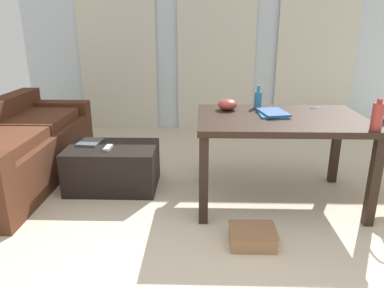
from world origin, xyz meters
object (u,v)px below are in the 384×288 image
(couch, at_px, (17,150))
(craft_table, at_px, (280,127))
(coffee_table, at_px, (113,167))
(bowl, at_px, (228,104))
(scissors, at_px, (315,108))
(tv_remote_primary, at_px, (108,148))
(book_stack, at_px, (272,113))
(bottle_far, at_px, (377,116))
(bottle_near, at_px, (258,99))
(shoebox, at_px, (252,237))
(magazine, at_px, (90,142))

(couch, relative_size, craft_table, 1.49)
(coffee_table, relative_size, bowl, 4.78)
(coffee_table, relative_size, scissors, 7.23)
(bowl, relative_size, tv_remote_primary, 1.16)
(book_stack, bearing_deg, coffee_table, 173.01)
(coffee_table, height_order, craft_table, craft_table)
(coffee_table, bearing_deg, couch, 171.38)
(bottle_far, xyz_separation_m, book_stack, (-0.66, 0.43, -0.09))
(craft_table, relative_size, bottle_near, 6.93)
(bowl, height_order, book_stack, bowl)
(couch, relative_size, book_stack, 6.16)
(couch, distance_m, craft_table, 2.51)
(book_stack, relative_size, shoebox, 1.03)
(bottle_near, bearing_deg, craft_table, -66.78)
(craft_table, distance_m, scissors, 0.50)
(tv_remote_primary, bearing_deg, couch, 170.82)
(book_stack, relative_size, scissors, 2.93)
(couch, bearing_deg, coffee_table, -8.62)
(shoebox, bearing_deg, magazine, 144.03)
(tv_remote_primary, bearing_deg, coffee_table, 79.58)
(bottle_near, relative_size, book_stack, 0.60)
(bowl, relative_size, shoebox, 0.53)
(shoebox, bearing_deg, scissors, 57.32)
(coffee_table, relative_size, book_stack, 2.47)
(couch, height_order, shoebox, couch)
(couch, xyz_separation_m, bottle_near, (2.31, -0.03, 0.52))
(bottle_far, bearing_deg, bottle_near, 135.63)
(magazine, bearing_deg, craft_table, -4.42)
(bottle_far, height_order, bowl, bottle_far)
(craft_table, xyz_separation_m, bowl, (-0.43, 0.23, 0.14))
(coffee_table, distance_m, tv_remote_primary, 0.22)
(coffee_table, bearing_deg, scissors, 3.02)
(coffee_table, distance_m, bowl, 1.21)
(tv_remote_primary, bearing_deg, craft_table, -2.60)
(bottle_near, bearing_deg, book_stack, -74.22)
(bottle_near, distance_m, bottle_far, 1.03)
(bowl, distance_m, tv_remote_primary, 1.14)
(bowl, bearing_deg, craft_table, -28.37)
(bowl, bearing_deg, tv_remote_primary, -176.12)
(scissors, distance_m, shoebox, 1.40)
(coffee_table, bearing_deg, tv_remote_primary, -103.82)
(book_stack, xyz_separation_m, shoebox, (-0.23, -0.76, -0.70))
(magazine, height_order, shoebox, magazine)
(bottle_near, xyz_separation_m, magazine, (-1.56, -0.02, -0.42))
(bottle_far, xyz_separation_m, scissors, (-0.23, 0.70, -0.10))
(couch, height_order, tv_remote_primary, couch)
(craft_table, height_order, bottle_near, bottle_near)
(bottle_near, relative_size, tv_remote_primary, 1.35)
(bowl, bearing_deg, bottle_far, -31.06)
(bottle_near, distance_m, shoebox, 1.30)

